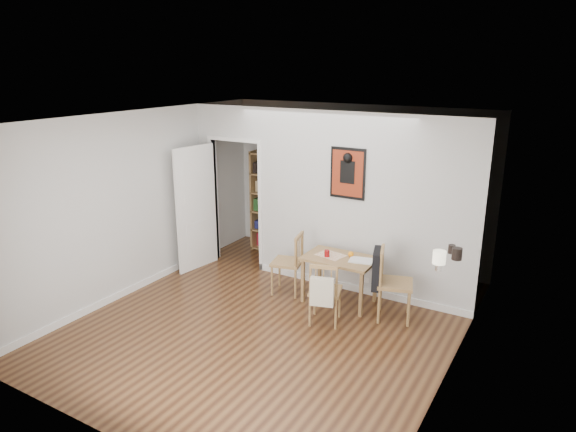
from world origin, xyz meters
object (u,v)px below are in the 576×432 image
Objects in this scene: chair_right at (394,283)px; chair_left at (287,263)px; red_glass at (327,254)px; notebook at (361,260)px; mantel_lamp at (439,259)px; ceramic_jar_a at (457,254)px; ceramic_jar_b at (452,249)px; fireplace at (450,307)px; bookshelf at (272,203)px; chair_front at (325,291)px; dining_table at (340,263)px; orange_fruit at (351,254)px.

chair_left is at bearing 180.00° from chair_right.
notebook is (0.47, 0.09, -0.04)m from red_glass.
mantel_lamp is 1.60× the size of ceramic_jar_a.
fireplace is at bearing -69.02° from ceramic_jar_b.
notebook is (-0.50, 0.11, 0.17)m from chair_right.
chair_right is 0.99m from red_glass.
chair_left is 2.61m from ceramic_jar_a.
ceramic_jar_b is at bearing -26.07° from bookshelf.
ceramic_jar_b is (-0.09, 0.25, 0.59)m from fireplace.
bookshelf is at bearing 136.17° from chair_front.
chair_front is 2.77m from bookshelf.
chair_left is 6.80× the size of ceramic_jar_a.
fireplace is at bearing 74.79° from mantel_lamp.
ceramic_jar_b is at bearing -11.58° from red_glass.
chair_left is at bearing 148.19° from chair_front.
fireplace is (0.85, -0.58, 0.12)m from chair_right.
fireplace reaches higher than red_glass.
chair_right reaches higher than notebook.
ceramic_jar_a is at bearing 89.10° from fireplace.
ceramic_jar_b reaches higher than chair_left.
ceramic_jar_a is at bearing -19.61° from dining_table.
orange_fruit is 0.57× the size of ceramic_jar_a.
notebook is at bearing -21.78° from orange_fruit.
red_glass is 0.30× the size of notebook.
chair_front is at bearing -171.72° from ceramic_jar_b.
mantel_lamp is at bearing -28.42° from red_glass.
chair_left is 0.73× the size of fireplace.
red_glass is (0.62, 0.02, 0.26)m from chair_left.
mantel_lamp reaches higher than notebook.
orange_fruit is 0.36× the size of mantel_lamp.
dining_table is at bearing -175.71° from notebook.
bookshelf is 2.52m from notebook.
mantel_lamp reaches higher than chair_front.
ceramic_jar_b is (1.25, -0.44, 0.54)m from notebook.
fireplace is at bearing -21.95° from dining_table.
red_glass is 0.33m from orange_fruit.
dining_table is at bearing 6.37° from chair_left.
chair_right is at bearing -12.46° from notebook.
chair_front is at bearing -43.83° from bookshelf.
chair_left reaches higher than dining_table.
notebook is at bearing -29.54° from bookshelf.
ceramic_jar_a is at bearing -16.01° from red_glass.
chair_left is at bearing -168.51° from orange_fruit.
fireplace reaches higher than chair_right.
ceramic_jar_a is (0.85, -0.50, 0.73)m from chair_right.
chair_right reaches higher than dining_table.
ceramic_jar_b reaches higher than orange_fruit.
orange_fruit is at bearing 11.49° from chair_left.
bookshelf is 3.84m from ceramic_jar_b.
orange_fruit is (0.12, 0.10, 0.12)m from dining_table.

